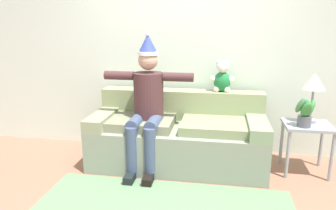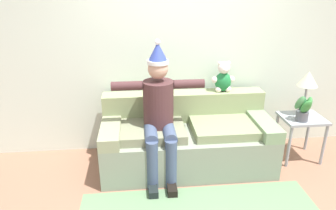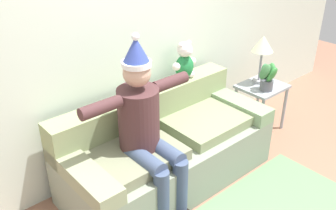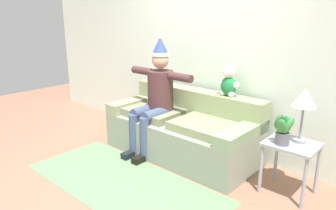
{
  "view_description": "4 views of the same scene",
  "coord_description": "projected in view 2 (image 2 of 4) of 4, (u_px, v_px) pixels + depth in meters",
  "views": [
    {
      "loc": [
        0.46,
        -2.48,
        1.62
      ],
      "look_at": [
        -0.09,
        0.82,
        0.76
      ],
      "focal_mm": 33.8,
      "sensor_mm": 36.0,
      "label": 1
    },
    {
      "loc": [
        -0.56,
        -2.26,
        2.1
      ],
      "look_at": [
        -0.23,
        0.94,
        0.82
      ],
      "focal_mm": 33.22,
      "sensor_mm": 36.0,
      "label": 2
    },
    {
      "loc": [
        -1.92,
        -1.22,
        2.38
      ],
      "look_at": [
        -0.02,
        0.96,
        0.84
      ],
      "focal_mm": 40.74,
      "sensor_mm": 36.0,
      "label": 3
    },
    {
      "loc": [
        2.48,
        -2.03,
        1.83
      ],
      "look_at": [
        -0.05,
        0.78,
        0.72
      ],
      "focal_mm": 34.25,
      "sensor_mm": 36.0,
      "label": 4
    }
  ],
  "objects": [
    {
      "name": "table_lamp",
      "position": [
        308.0,
        81.0,
        3.7
      ],
      "size": [
        0.24,
        0.24,
        0.55
      ],
      "color": "#96969D",
      "rests_on": "side_table"
    },
    {
      "name": "potted_plant",
      "position": [
        303.0,
        108.0,
        3.63
      ],
      "size": [
        0.23,
        0.21,
        0.33
      ],
      "color": "#5A5C64",
      "rests_on": "side_table"
    },
    {
      "name": "person_seated",
      "position": [
        159.0,
        110.0,
        3.4
      ],
      "size": [
        1.02,
        0.77,
        1.55
      ],
      "color": "#4A2B2D",
      "rests_on": "ground_plane"
    },
    {
      "name": "side_table",
      "position": [
        301.0,
        124.0,
        3.82
      ],
      "size": [
        0.5,
        0.43,
        0.56
      ],
      "color": "#919AA2",
      "rests_on": "ground_plane"
    },
    {
      "name": "couch",
      "position": [
        187.0,
        139.0,
        3.74
      ],
      "size": [
        1.99,
        0.88,
        0.83
      ],
      "color": "gray",
      "rests_on": "ground_plane"
    },
    {
      "name": "teddy_bear",
      "position": [
        223.0,
        78.0,
        3.8
      ],
      "size": [
        0.29,
        0.17,
        0.38
      ],
      "color": "#1F773B",
      "rests_on": "couch"
    },
    {
      "name": "back_wall",
      "position": [
        182.0,
        46.0,
        3.85
      ],
      "size": [
        7.0,
        0.1,
        2.7
      ],
      "primitive_type": "cube",
      "color": "silver",
      "rests_on": "ground_plane"
    }
  ]
}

